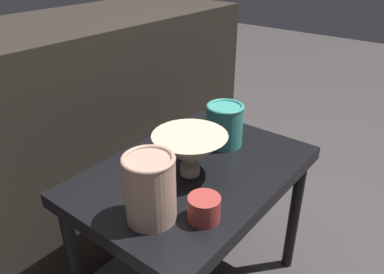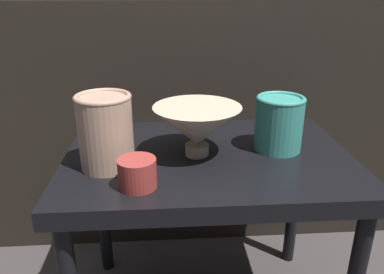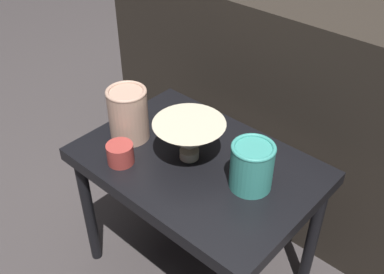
{
  "view_description": "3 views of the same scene",
  "coord_description": "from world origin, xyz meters",
  "px_view_note": "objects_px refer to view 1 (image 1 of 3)",
  "views": [
    {
      "loc": [
        -0.69,
        -0.54,
        1.05
      ],
      "look_at": [
        0.01,
        0.02,
        0.57
      ],
      "focal_mm": 35.0,
      "sensor_mm": 36.0,
      "label": 1
    },
    {
      "loc": [
        -0.09,
        -0.8,
        0.85
      ],
      "look_at": [
        -0.04,
        -0.01,
        0.53
      ],
      "focal_mm": 35.0,
      "sensor_mm": 36.0,
      "label": 2
    },
    {
      "loc": [
        0.64,
        -0.73,
        1.29
      ],
      "look_at": [
        -0.04,
        0.02,
        0.53
      ],
      "focal_mm": 42.0,
      "sensor_mm": 36.0,
      "label": 3
    }
  ],
  "objects_px": {
    "vase_colorful_right": "(225,124)",
    "cup": "(204,208)",
    "bowl": "(190,151)",
    "vase_textured_left": "(150,187)"
  },
  "relations": [
    {
      "from": "vase_textured_left",
      "to": "vase_colorful_right",
      "type": "relative_size",
      "value": 1.24
    },
    {
      "from": "bowl",
      "to": "vase_textured_left",
      "type": "distance_m",
      "value": 0.2
    },
    {
      "from": "vase_colorful_right",
      "to": "cup",
      "type": "distance_m",
      "value": 0.36
    },
    {
      "from": "bowl",
      "to": "vase_colorful_right",
      "type": "relative_size",
      "value": 1.53
    },
    {
      "from": "vase_textured_left",
      "to": "cup",
      "type": "xyz_separation_m",
      "value": [
        0.07,
        -0.1,
        -0.05
      ]
    },
    {
      "from": "bowl",
      "to": "vase_colorful_right",
      "type": "xyz_separation_m",
      "value": [
        0.2,
        0.02,
        -0.0
      ]
    },
    {
      "from": "vase_colorful_right",
      "to": "vase_textured_left",
      "type": "bearing_deg",
      "value": -170.3
    },
    {
      "from": "vase_colorful_right",
      "to": "cup",
      "type": "bearing_deg",
      "value": -153.1
    },
    {
      "from": "bowl",
      "to": "cup",
      "type": "bearing_deg",
      "value": -131.8
    },
    {
      "from": "cup",
      "to": "vase_textured_left",
      "type": "bearing_deg",
      "value": 125.96
    }
  ]
}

